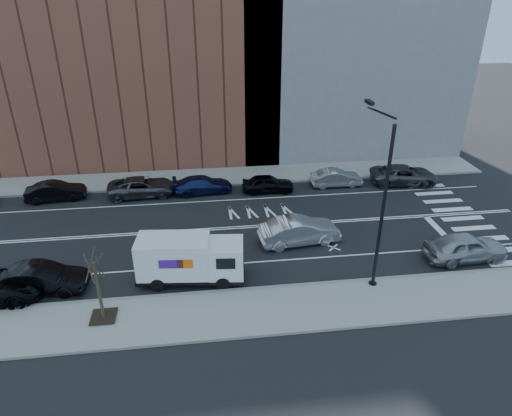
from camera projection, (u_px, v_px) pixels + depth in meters
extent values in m
plane|color=black|center=(233.00, 228.00, 30.54)|extent=(120.00, 120.00, 0.00)
cube|color=gray|center=(247.00, 312.00, 22.72)|extent=(44.00, 3.60, 0.15)
cube|color=gray|center=(224.00, 176.00, 38.30)|extent=(44.00, 3.60, 0.15)
cube|color=gray|center=(244.00, 290.00, 24.31)|extent=(44.00, 0.25, 0.17)
cube|color=gray|center=(226.00, 185.00, 36.70)|extent=(44.00, 0.25, 0.17)
cube|color=brown|center=(120.00, 31.00, 38.50)|extent=(26.00, 10.00, 22.00)
cube|color=slate|center=(351.00, 3.00, 39.87)|extent=(20.00, 10.00, 26.00)
cylinder|color=black|center=(383.00, 212.00, 22.76)|extent=(0.18, 0.18, 9.00)
cylinder|color=black|center=(372.00, 284.00, 24.74)|extent=(0.44, 0.44, 0.20)
sphere|color=black|center=(395.00, 126.00, 20.75)|extent=(0.20, 0.20, 0.20)
cylinder|color=black|center=(381.00, 113.00, 22.19)|extent=(0.11, 3.49, 0.48)
cube|color=black|center=(369.00, 102.00, 23.65)|extent=(0.25, 0.80, 0.18)
cube|color=#FFF2CC|center=(369.00, 104.00, 23.70)|extent=(0.18, 0.55, 0.03)
cube|color=black|center=(104.00, 316.00, 22.21)|extent=(1.20, 1.20, 0.04)
cylinder|color=#382B1E|center=(99.00, 291.00, 21.52)|extent=(0.16, 0.16, 3.20)
cylinder|color=#382B1E|center=(100.00, 266.00, 20.92)|extent=(0.06, 0.80, 1.44)
cylinder|color=#382B1E|center=(97.00, 263.00, 21.11)|extent=(0.81, 0.31, 1.19)
cylinder|color=#382B1E|center=(90.00, 265.00, 21.00)|extent=(0.58, 0.76, 1.50)
cylinder|color=#382B1E|center=(89.00, 268.00, 20.74)|extent=(0.47, 0.61, 1.37)
cylinder|color=#382B1E|center=(95.00, 269.00, 20.69)|extent=(0.72, 0.29, 1.13)
cube|color=black|center=(190.00, 274.00, 25.08)|extent=(5.83, 2.47, 0.27)
cube|color=white|center=(226.00, 258.00, 24.68)|extent=(2.01, 2.14, 1.83)
cube|color=black|center=(244.00, 253.00, 24.58)|extent=(0.22, 1.69, 0.87)
cube|color=black|center=(226.00, 264.00, 23.67)|extent=(1.00, 0.14, 0.64)
cube|color=black|center=(227.00, 244.00, 25.44)|extent=(1.00, 0.14, 0.64)
cube|color=black|center=(243.00, 272.00, 25.11)|extent=(0.32, 1.83, 0.32)
cube|color=white|center=(174.00, 256.00, 24.53)|extent=(4.02, 2.38, 2.10)
cube|color=#47198C|center=(171.00, 264.00, 23.55)|extent=(1.28, 0.15, 0.50)
cube|color=orange|center=(185.00, 264.00, 23.57)|extent=(0.82, 0.10, 0.50)
cube|color=#47198C|center=(176.00, 244.00, 25.38)|extent=(1.28, 0.15, 0.50)
cube|color=orange|center=(189.00, 243.00, 25.40)|extent=(0.82, 0.10, 0.50)
cylinder|color=black|center=(223.00, 284.00, 24.32)|extent=(0.79, 0.33, 0.77)
cylinder|color=black|center=(224.00, 264.00, 25.96)|extent=(0.79, 0.33, 0.77)
cylinder|color=black|center=(158.00, 285.00, 24.24)|extent=(0.79, 0.33, 0.77)
cylinder|color=black|center=(163.00, 265.00, 25.87)|extent=(0.79, 0.33, 0.77)
imported|color=black|center=(56.00, 191.00, 34.09)|extent=(4.43, 2.00, 1.41)
imported|color=#45484B|center=(142.00, 187.00, 34.81)|extent=(5.26, 2.64, 1.43)
imported|color=#171D51|center=(203.00, 185.00, 35.30)|extent=(4.73, 2.32, 1.33)
imported|color=black|center=(268.00, 184.00, 35.44)|extent=(4.04, 1.73, 1.36)
imported|color=#A5A4A9|center=(336.00, 178.00, 36.47)|extent=(4.09, 1.46, 1.35)
imported|color=#414248|center=(404.00, 175.00, 36.86)|extent=(5.65, 3.19, 1.49)
imported|color=silver|center=(299.00, 231.00, 28.50)|extent=(5.25, 2.39, 1.67)
imported|color=black|center=(42.00, 279.00, 24.09)|extent=(4.74, 2.02, 1.52)
imported|color=#A7A6AB|center=(466.00, 247.00, 26.80)|extent=(4.94, 2.18, 1.65)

